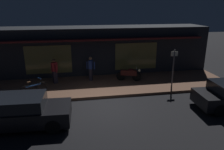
# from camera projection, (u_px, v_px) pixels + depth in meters

# --- Properties ---
(ground_plane) EXTENTS (60.00, 60.00, 0.00)m
(ground_plane) POSITION_uv_depth(u_px,v_px,m) (103.00, 106.00, 11.56)
(ground_plane) COLOR black
(sidewalk_slab) EXTENTS (18.00, 4.00, 0.15)m
(sidewalk_slab) POSITION_uv_depth(u_px,v_px,m) (97.00, 86.00, 14.35)
(sidewalk_slab) COLOR brown
(sidewalk_slab) RESTS_ON ground_plane
(storefront_building) EXTENTS (18.00, 3.30, 3.60)m
(storefront_building) POSITION_uv_depth(u_px,v_px,m) (92.00, 50.00, 16.99)
(storefront_building) COLOR black
(storefront_building) RESTS_ON ground_plane
(motorcycle) EXTENTS (1.65, 0.74, 0.97)m
(motorcycle) POSITION_uv_depth(u_px,v_px,m) (129.00, 74.00, 14.92)
(motorcycle) COLOR black
(motorcycle) RESTS_ON sidewalk_slab
(bicycle_parked) EXTENTS (1.41, 0.94, 0.91)m
(bicycle_parked) POSITION_uv_depth(u_px,v_px,m) (34.00, 89.00, 12.63)
(bicycle_parked) COLOR black
(bicycle_parked) RESTS_ON sidewalk_slab
(person_photographer) EXTENTS (0.44, 0.56, 1.67)m
(person_photographer) POSITION_uv_depth(u_px,v_px,m) (55.00, 71.00, 14.33)
(person_photographer) COLOR #28232D
(person_photographer) RESTS_ON sidewalk_slab
(person_bystander) EXTENTS (0.61, 0.43, 1.67)m
(person_bystander) POSITION_uv_depth(u_px,v_px,m) (91.00, 68.00, 14.89)
(person_bystander) COLOR #28232D
(person_bystander) RESTS_ON sidewalk_slab
(sign_post) EXTENTS (0.44, 0.09, 2.40)m
(sign_post) POSITION_uv_depth(u_px,v_px,m) (173.00, 66.00, 13.59)
(sign_post) COLOR #47474C
(sign_post) RESTS_ON sidewalk_slab
(parked_car_near) EXTENTS (4.18, 1.95, 1.42)m
(parked_car_near) POSITION_uv_depth(u_px,v_px,m) (22.00, 112.00, 9.48)
(parked_car_near) COLOR black
(parked_car_near) RESTS_ON ground_plane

